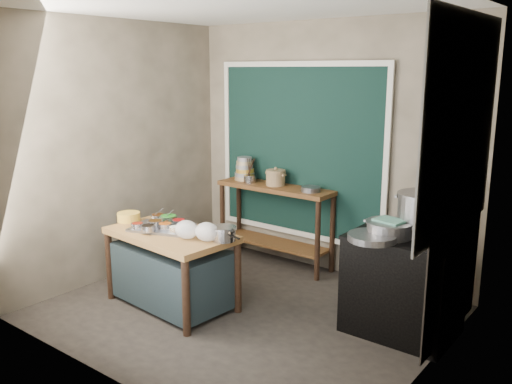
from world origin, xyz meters
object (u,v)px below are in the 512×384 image
Objects in this scene: yellow_basin at (129,217)px; steamer at (389,229)px; prep_table at (172,269)px; back_counter at (275,225)px; saucepan at (224,234)px; stock_pot at (423,214)px; utensil_cup at (250,179)px; ceramic_crock at (276,179)px; condiment_tray at (162,228)px; stove_block at (403,286)px.

steamer is at bearing 16.56° from yellow_basin.
back_counter is (0.10, 1.58, 0.10)m from prep_table.
steamer reaches higher than saucepan.
stock_pot is (2.70, 0.99, 0.27)m from yellow_basin.
prep_table is at bearing -154.55° from stock_pot.
back_counter is 9.58× the size of utensil_cup.
steamer is at bearing -25.13° from ceramic_crock.
saucepan is (0.71, 0.09, 0.05)m from condiment_tray.
steamer is at bearing -128.93° from stock_pot.
condiment_tray is 1.39× the size of steamer.
ceramic_crock is (-0.48, 1.48, 0.22)m from saucepan.
stock_pot is (1.98, -0.59, 0.59)m from back_counter.
yellow_basin is 1.58m from utensil_cup.
stock_pot is at bearing 45.62° from saucepan.
yellow_basin is at bearing -159.94° from stock_pot.
saucepan reaches higher than stove_block.
stove_block reaches higher than prep_table.
stock_pot reaches higher than steamer.
stock_pot is (0.08, 0.14, 0.64)m from stove_block.
stove_block is 1.94× the size of stock_pot.
steamer reaches higher than prep_table.
ceramic_crock is (0.33, 0.06, 0.04)m from utensil_cup.
yellow_basin reaches higher than condiment_tray.
steamer is (1.79, -0.84, -0.08)m from ceramic_crock.
condiment_tray is at bearing -160.16° from steamer.
back_counter is at bearing 8.53° from utensil_cup.
stove_block is at bearing -16.91° from utensil_cup.
prep_table is at bearing -153.46° from saucepan.
ceramic_crock is at bearing 65.79° from yellow_basin.
utensil_cup is (-0.24, 1.53, 0.62)m from prep_table.
back_counter is at bearing 123.38° from saucepan.
stove_block reaches higher than yellow_basin.
ceramic_crock is 0.58× the size of steamer.
back_counter is at bearing 91.03° from prep_table.
prep_table is at bearing -7.94° from condiment_tray.
condiment_tray is 2.44m from stock_pot.
condiment_tray is at bearing -98.46° from ceramic_crock.
condiment_tray is at bearing -86.30° from utensil_cup.
utensil_cup reaches higher than saucepan.
stove_block is (1.90, -0.73, -0.05)m from back_counter.
condiment_tray is (-0.14, 0.02, 0.39)m from prep_table.
stove_block is 3.76× the size of ceramic_crock.
stock_pot reaches higher than back_counter.
yellow_basin is 0.50× the size of stock_pot.
saucepan reaches higher than yellow_basin.
ceramic_crock is 0.51× the size of stock_pot.
ceramic_crock is at bearing 154.87° from steamer.
stock_pot reaches higher than stove_block.
condiment_tray is 0.48m from yellow_basin.
prep_table is 0.41m from condiment_tray.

